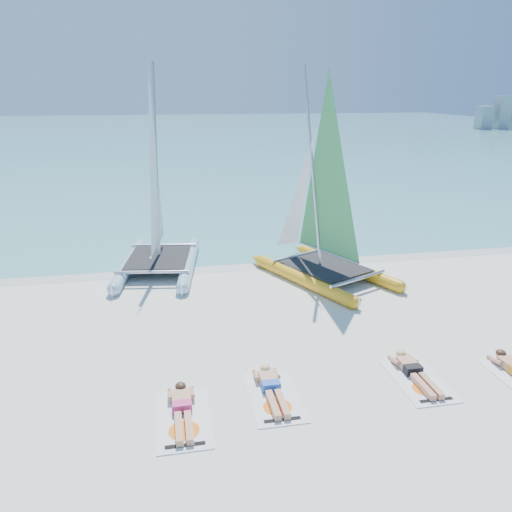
{
  "coord_description": "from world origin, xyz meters",
  "views": [
    {
      "loc": [
        -2.37,
        -10.96,
        5.85
      ],
      "look_at": [
        -0.06,
        1.2,
        1.73
      ],
      "focal_mm": 35.0,
      "sensor_mm": 36.0,
      "label": 1
    }
  ],
  "objects_px": {
    "catamaran_blue": "(156,209)",
    "towel_c": "(418,380)",
    "sunbather_a": "(182,408)",
    "sunbather_c": "(414,371)",
    "towel_a": "(183,419)",
    "catamaran_yellow": "(317,211)",
    "towel_b": "(273,397)",
    "sunbather_b": "(271,387)"
  },
  "relations": [
    {
      "from": "catamaran_blue",
      "to": "towel_c",
      "type": "height_order",
      "value": "catamaran_blue"
    },
    {
      "from": "sunbather_a",
      "to": "towel_c",
      "type": "xyz_separation_m",
      "value": [
        4.97,
        0.22,
        -0.11
      ]
    },
    {
      "from": "sunbather_a",
      "to": "sunbather_c",
      "type": "height_order",
      "value": "same"
    },
    {
      "from": "towel_a",
      "to": "sunbather_a",
      "type": "height_order",
      "value": "sunbather_a"
    },
    {
      "from": "catamaran_yellow",
      "to": "towel_b",
      "type": "height_order",
      "value": "catamaran_yellow"
    },
    {
      "from": "catamaran_blue",
      "to": "sunbather_c",
      "type": "distance_m",
      "value": 9.79
    },
    {
      "from": "sunbather_a",
      "to": "towel_b",
      "type": "height_order",
      "value": "sunbather_a"
    },
    {
      "from": "catamaran_yellow",
      "to": "towel_c",
      "type": "distance_m",
      "value": 6.96
    },
    {
      "from": "sunbather_a",
      "to": "sunbather_c",
      "type": "relative_size",
      "value": 1.0
    },
    {
      "from": "sunbather_b",
      "to": "towel_c",
      "type": "xyz_separation_m",
      "value": [
        3.15,
        -0.15,
        -0.11
      ]
    },
    {
      "from": "towel_b",
      "to": "towel_c",
      "type": "height_order",
      "value": "same"
    },
    {
      "from": "catamaran_yellow",
      "to": "sunbather_b",
      "type": "distance_m",
      "value": 7.38
    },
    {
      "from": "towel_b",
      "to": "towel_c",
      "type": "distance_m",
      "value": 3.15
    },
    {
      "from": "towel_a",
      "to": "sunbather_c",
      "type": "xyz_separation_m",
      "value": [
        4.97,
        0.6,
        0.11
      ]
    },
    {
      "from": "towel_a",
      "to": "towel_b",
      "type": "height_order",
      "value": "same"
    },
    {
      "from": "sunbather_a",
      "to": "catamaran_blue",
      "type": "bearing_deg",
      "value": 92.57
    },
    {
      "from": "towel_a",
      "to": "catamaran_blue",
      "type": "bearing_deg",
      "value": 92.51
    },
    {
      "from": "catamaran_yellow",
      "to": "towel_c",
      "type": "relative_size",
      "value": 3.69
    },
    {
      "from": "catamaran_blue",
      "to": "catamaran_yellow",
      "type": "height_order",
      "value": "catamaran_blue"
    },
    {
      "from": "towel_b",
      "to": "sunbather_b",
      "type": "relative_size",
      "value": 1.07
    },
    {
      "from": "catamaran_yellow",
      "to": "towel_a",
      "type": "distance_m",
      "value": 8.74
    },
    {
      "from": "sunbather_a",
      "to": "sunbather_c",
      "type": "xyz_separation_m",
      "value": [
        4.97,
        0.41,
        0.0
      ]
    },
    {
      "from": "sunbather_a",
      "to": "towel_c",
      "type": "height_order",
      "value": "sunbather_a"
    },
    {
      "from": "catamaran_yellow",
      "to": "towel_a",
      "type": "relative_size",
      "value": 3.69
    },
    {
      "from": "towel_b",
      "to": "sunbather_b",
      "type": "distance_m",
      "value": 0.22
    },
    {
      "from": "sunbather_b",
      "to": "sunbather_c",
      "type": "bearing_deg",
      "value": 0.72
    },
    {
      "from": "catamaran_blue",
      "to": "sunbather_b",
      "type": "bearing_deg",
      "value": -66.31
    },
    {
      "from": "towel_b",
      "to": "sunbather_c",
      "type": "height_order",
      "value": "sunbather_c"
    },
    {
      "from": "sunbather_a",
      "to": "towel_b",
      "type": "xyz_separation_m",
      "value": [
        1.82,
        0.18,
        -0.11
      ]
    },
    {
      "from": "towel_a",
      "to": "sunbather_c",
      "type": "relative_size",
      "value": 1.07
    },
    {
      "from": "towel_a",
      "to": "catamaran_yellow",
      "type": "bearing_deg",
      "value": 56.07
    },
    {
      "from": "sunbather_a",
      "to": "catamaran_yellow",
      "type": "bearing_deg",
      "value": 55.33
    },
    {
      "from": "catamaran_yellow",
      "to": "sunbather_b",
      "type": "bearing_deg",
      "value": -139.04
    },
    {
      "from": "catamaran_blue",
      "to": "towel_c",
      "type": "xyz_separation_m",
      "value": [
        5.34,
        -8.16,
        -2.08
      ]
    },
    {
      "from": "catamaran_blue",
      "to": "sunbather_c",
      "type": "relative_size",
      "value": 4.05
    },
    {
      "from": "catamaran_yellow",
      "to": "towel_c",
      "type": "height_order",
      "value": "catamaran_yellow"
    },
    {
      "from": "catamaran_blue",
      "to": "sunbather_a",
      "type": "distance_m",
      "value": 8.61
    },
    {
      "from": "catamaran_yellow",
      "to": "towel_b",
      "type": "xyz_separation_m",
      "value": [
        -2.91,
        -6.66,
        -2.14
      ]
    },
    {
      "from": "catamaran_blue",
      "to": "towel_b",
      "type": "xyz_separation_m",
      "value": [
        2.19,
        -8.2,
        -2.08
      ]
    },
    {
      "from": "catamaran_blue",
      "to": "towel_c",
      "type": "relative_size",
      "value": 3.78
    },
    {
      "from": "towel_b",
      "to": "sunbather_c",
      "type": "relative_size",
      "value": 1.07
    },
    {
      "from": "sunbather_c",
      "to": "towel_c",
      "type": "bearing_deg",
      "value": -90.0
    }
  ]
}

